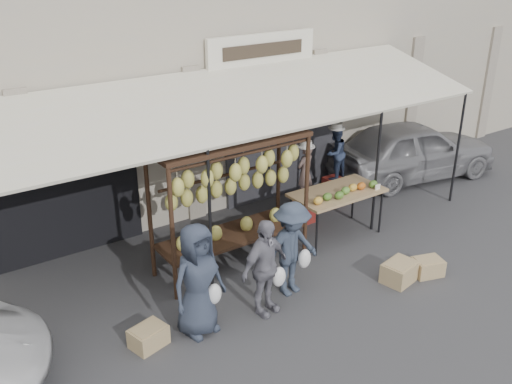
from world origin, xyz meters
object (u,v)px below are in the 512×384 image
Objects in this scene: produce_table at (339,193)px; crate_near_b at (428,267)px; vendor_left at (305,173)px; sedan at (412,150)px; customer_right at (291,249)px; customer_mid at (265,268)px; vendor_right at (335,153)px; banana_rack at (232,179)px; customer_left at (198,280)px; crate_near_a at (400,272)px; crate_far at (149,337)px.

crate_near_b is at bearing -79.11° from produce_table.
vendor_left is 3.52m from sedan.
produce_table is 1.11× the size of customer_right.
customer_right is at bearing 158.50° from crate_near_b.
customer_mid is 0.66m from customer_right.
sedan is (2.32, -0.05, -0.38)m from vendor_right.
banana_rack is 2.16m from vendor_left.
customer_mid is at bearing 166.71° from crate_near_b.
customer_left is at bearing 118.54° from sedan.
banana_rack is at bearing 140.63° from crate_near_b.
banana_rack is 0.66× the size of sedan.
customer_mid reaches higher than crate_near_b.
crate_near_b is at bearing -39.37° from banana_rack.
banana_rack is at bearing 2.77° from vendor_right.
vendor_right is at bearing 22.68° from customer_mid.
customer_mid reaches higher than crate_near_a.
crate_far is at bearing 6.77° from vendor_right.
sedan is (6.81, 2.26, -0.16)m from customer_left.
vendor_left is 4.52m from crate_far.
customer_mid is 2.75× the size of crate_near_a.
vendor_right is (1.03, 1.29, 0.18)m from produce_table.
banana_rack is at bearing 4.02° from vendor_left.
produce_table is 4.36m from crate_far.
crate_near_b is at bearing -11.28° from crate_far.
crate_near_b is at bearing 86.97° from vendor_left.
customer_left is 1.08× the size of customer_right.
sedan is at bearing 20.33° from produce_table.
vendor_right is at bearing 68.08° from crate_near_a.
customer_right is (-1.69, -1.80, -0.27)m from vendor_left.
crate_near_b is (2.81, -0.66, -0.61)m from customer_mid.
sedan is at bearing 8.49° from customer_left.
customer_right is 2.42m from crate_near_b.
crate_far is (-2.07, -1.13, -1.43)m from banana_rack.
banana_rack is 1.63m from customer_mid.
crate_near_a is 4.09m from crate_far.
customer_left is 3.04× the size of crate_near_a.
customer_left is at bearing 11.04° from vendor_right.
customer_mid is 6.28m from sedan.
crate_far is at bearing 162.62° from customer_left.
banana_rack is at bearing 64.11° from customer_mid.
customer_left reaches higher than vendor_left.
vendor_right is 2.41× the size of crate_near_b.
crate_near_a is (1.64, -0.74, -0.60)m from customer_right.
vendor_right is at bearing 77.81° from crate_near_b.
vendor_right is at bearing 17.37° from customer_left.
crate_near_b is (-0.67, -3.12, -0.91)m from vendor_right.
customer_mid is 3.21× the size of crate_far.
vendor_right reaches higher than customer_right.
customer_right is at bearing -1.22° from crate_far.
produce_table is at bearing 85.62° from vendor_left.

